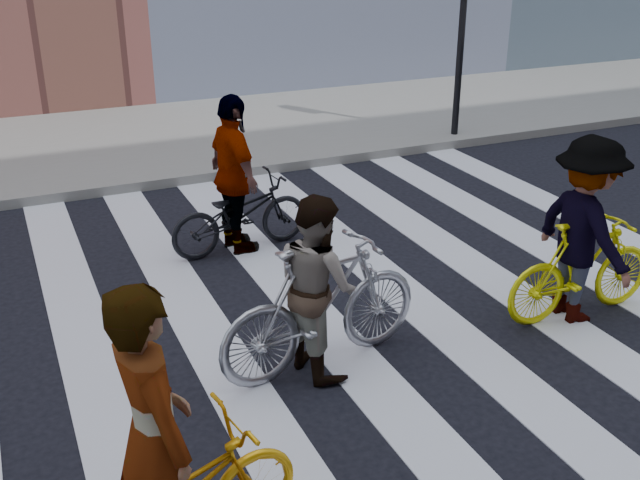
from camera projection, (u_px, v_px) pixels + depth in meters
ground at (383, 327)px, 7.45m from camera, size 100.00×100.00×0.00m
sidewalk_far at (187, 136)px, 13.71m from camera, size 100.00×5.00×0.15m
zebra_crosswalk at (383, 326)px, 7.44m from camera, size 8.25×10.00×0.01m
traffic_signal at (466, 12)px, 12.66m from camera, size 0.22×0.42×3.33m
bike_silver_mid at (322, 306)px, 6.57m from camera, size 2.09×0.86×1.22m
bike_yellow_right at (582, 268)px, 7.47m from camera, size 1.76×0.54×1.05m
bike_dark_rear at (240, 214)px, 9.01m from camera, size 1.81×0.78×0.92m
rider_left at (153, 436)px, 4.33m from camera, size 0.59×0.79×1.97m
rider_mid at (317, 285)px, 6.47m from camera, size 0.73×0.88×1.65m
rider_right at (584, 231)px, 7.28m from camera, size 0.73×1.24×1.89m
rider_rear at (234, 175)px, 8.79m from camera, size 0.58×1.17×1.92m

